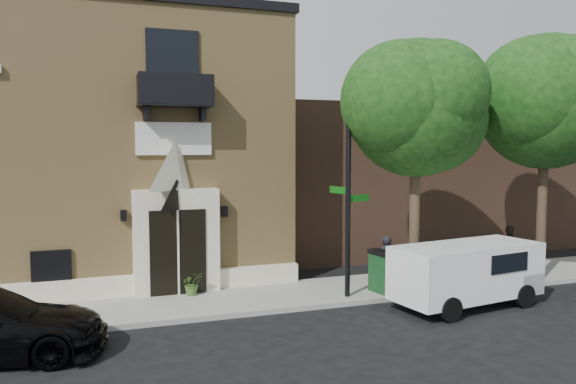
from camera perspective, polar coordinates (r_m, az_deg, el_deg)
name	(u,v)px	position (r m, az deg, el deg)	size (l,w,h in m)	color
ground	(230,319)	(15.65, -5.94, -12.71)	(120.00, 120.00, 0.00)	black
sidewalk	(250,299)	(17.26, -3.85, -10.77)	(42.00, 3.00, 0.15)	gray
church	(103,147)	(22.49, -18.33, 4.35)	(12.20, 11.01, 9.30)	tan
neighbour_building	(426,176)	(28.20, 13.80, 1.55)	(18.00, 8.00, 6.40)	brown
street_tree_left	(419,107)	(17.69, 13.16, 8.43)	(4.97, 4.38, 7.77)	#38281C
street_tree_mid	(549,100)	(20.83, 24.97, 8.44)	(5.21, 4.64, 8.25)	#38281C
cargo_van	(471,271)	(17.35, 18.08, -7.68)	(4.73, 2.44, 1.84)	white
street_sign	(348,201)	(16.82, 6.13, -0.95)	(1.06, 0.88, 5.72)	black
fire_hydrant	(390,281)	(17.78, 10.30, -8.84)	(0.45, 0.36, 0.79)	#A5280C
dumpster	(404,269)	(18.13, 11.68, -7.70)	(2.17, 1.45, 1.31)	#0F3918
planter	(192,284)	(17.53, -9.73, -9.16)	(0.63, 0.54, 0.70)	#43692B
pedestrian_near	(385,263)	(18.10, 9.86, -7.09)	(0.62, 0.41, 1.70)	black
pedestrian_far	(509,246)	(22.58, 21.54, -5.16)	(0.77, 0.60, 1.59)	#332A21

